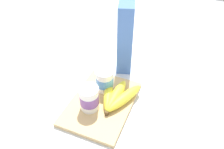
{
  "coord_description": "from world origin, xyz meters",
  "views": [
    {
      "loc": [
        -0.48,
        -0.24,
        0.6
      ],
      "look_at": [
        0.1,
        0.0,
        0.07
      ],
      "focal_mm": 34.7,
      "sensor_mm": 36.0,
      "label": 1
    }
  ],
  "objects_px": {
    "cutting_board": "(102,103)",
    "cereal_box": "(126,33)",
    "yogurt_cup_front": "(89,98)",
    "yogurt_cup_back": "(105,80)",
    "banana_bunch": "(117,96)"
  },
  "relations": [
    {
      "from": "yogurt_cup_back",
      "to": "yogurt_cup_front",
      "type": "bearing_deg",
      "value": 173.82
    },
    {
      "from": "yogurt_cup_front",
      "to": "yogurt_cup_back",
      "type": "xyz_separation_m",
      "value": [
        0.11,
        -0.01,
        -0.0
      ]
    },
    {
      "from": "cereal_box",
      "to": "yogurt_cup_back",
      "type": "relative_size",
      "value": 3.31
    },
    {
      "from": "cereal_box",
      "to": "banana_bunch",
      "type": "xyz_separation_m",
      "value": [
        -0.25,
        -0.06,
        -0.11
      ]
    },
    {
      "from": "cereal_box",
      "to": "yogurt_cup_front",
      "type": "height_order",
      "value": "cereal_box"
    },
    {
      "from": "cutting_board",
      "to": "cereal_box",
      "type": "bearing_deg",
      "value": 2.6
    },
    {
      "from": "yogurt_cup_back",
      "to": "banana_bunch",
      "type": "relative_size",
      "value": 0.5
    },
    {
      "from": "cereal_box",
      "to": "yogurt_cup_front",
      "type": "bearing_deg",
      "value": 160.94
    },
    {
      "from": "cereal_box",
      "to": "yogurt_cup_back",
      "type": "distance_m",
      "value": 0.24
    },
    {
      "from": "cutting_board",
      "to": "yogurt_cup_front",
      "type": "distance_m",
      "value": 0.07
    },
    {
      "from": "banana_bunch",
      "to": "cutting_board",
      "type": "bearing_deg",
      "value": 122.68
    },
    {
      "from": "banana_bunch",
      "to": "cereal_box",
      "type": "bearing_deg",
      "value": 13.34
    },
    {
      "from": "cutting_board",
      "to": "cereal_box",
      "type": "distance_m",
      "value": 0.32
    },
    {
      "from": "yogurt_cup_front",
      "to": "banana_bunch",
      "type": "xyz_separation_m",
      "value": [
        0.07,
        -0.07,
        -0.03
      ]
    },
    {
      "from": "cutting_board",
      "to": "yogurt_cup_front",
      "type": "xyz_separation_m",
      "value": [
        -0.04,
        0.03,
        0.05
      ]
    }
  ]
}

